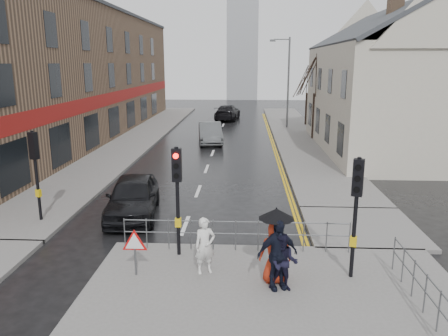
# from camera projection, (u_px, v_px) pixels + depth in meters

# --- Properties ---
(ground) EXTENTS (120.00, 120.00, 0.00)m
(ground) POSITION_uv_depth(u_px,v_px,m) (172.00, 261.00, 13.41)
(ground) COLOR black
(ground) RESTS_ON ground
(near_pavement) EXTENTS (10.00, 9.00, 0.14)m
(near_pavement) POSITION_uv_depth(u_px,v_px,m) (277.00, 329.00, 9.85)
(near_pavement) COLOR #605E5B
(near_pavement) RESTS_ON ground
(left_pavement) EXTENTS (4.00, 44.00, 0.14)m
(left_pavement) POSITION_uv_depth(u_px,v_px,m) (140.00, 136.00, 36.04)
(left_pavement) COLOR #605E5B
(left_pavement) RESTS_ON ground
(right_pavement) EXTENTS (4.00, 40.00, 0.14)m
(right_pavement) POSITION_uv_depth(u_px,v_px,m) (296.00, 133.00, 37.34)
(right_pavement) COLOR #605E5B
(right_pavement) RESTS_ON ground
(pavement_bridge_right) EXTENTS (4.00, 4.20, 0.14)m
(pavement_bridge_right) POSITION_uv_depth(u_px,v_px,m) (361.00, 227.00, 15.99)
(pavement_bridge_right) COLOR #605E5B
(pavement_bridge_right) RESTS_ON ground
(building_left_terrace) EXTENTS (8.00, 42.00, 10.00)m
(building_left_terrace) POSITION_uv_depth(u_px,v_px,m) (65.00, 75.00, 34.18)
(building_left_terrace) COLOR brown
(building_left_terrace) RESTS_ON ground
(building_right_cream) EXTENTS (9.00, 16.40, 10.10)m
(building_right_cream) POSITION_uv_depth(u_px,v_px,m) (393.00, 80.00, 29.17)
(building_right_cream) COLOR #B5AF9E
(building_right_cream) RESTS_ON ground
(church_tower) EXTENTS (5.00, 5.00, 18.00)m
(church_tower) POSITION_uv_depth(u_px,v_px,m) (243.00, 43.00, 71.41)
(church_tower) COLOR #979A9F
(church_tower) RESTS_ON ground
(traffic_signal_near_left) EXTENTS (0.28, 0.27, 3.40)m
(traffic_signal_near_left) POSITION_uv_depth(u_px,v_px,m) (177.00, 182.00, 13.01)
(traffic_signal_near_left) COLOR black
(traffic_signal_near_left) RESTS_ON near_pavement
(traffic_signal_near_right) EXTENTS (0.34, 0.33, 3.40)m
(traffic_signal_near_right) POSITION_uv_depth(u_px,v_px,m) (357.00, 197.00, 11.60)
(traffic_signal_near_right) COLOR black
(traffic_signal_near_right) RESTS_ON near_pavement
(traffic_signal_far_left) EXTENTS (0.34, 0.33, 3.40)m
(traffic_signal_far_left) POSITION_uv_depth(u_px,v_px,m) (35.00, 160.00, 16.02)
(traffic_signal_far_left) COLOR black
(traffic_signal_far_left) RESTS_ON left_pavement
(guard_railing_front) EXTENTS (7.14, 0.04, 1.00)m
(guard_railing_front) POSITION_uv_depth(u_px,v_px,m) (236.00, 229.00, 13.70)
(guard_railing_front) COLOR #595B5E
(guard_railing_front) RESTS_ON near_pavement
(guard_railing_side) EXTENTS (0.04, 4.54, 1.00)m
(guard_railing_side) POSITION_uv_depth(u_px,v_px,m) (426.00, 286.00, 10.22)
(guard_railing_side) COLOR #595B5E
(guard_railing_side) RESTS_ON near_pavement
(warning_sign) EXTENTS (0.80, 0.07, 1.35)m
(warning_sign) POSITION_uv_depth(u_px,v_px,m) (135.00, 245.00, 12.03)
(warning_sign) COLOR #595B5E
(warning_sign) RESTS_ON near_pavement
(street_lamp) EXTENTS (1.83, 0.25, 8.00)m
(street_lamp) POSITION_uv_depth(u_px,v_px,m) (286.00, 77.00, 39.20)
(street_lamp) COLOR #595B5E
(street_lamp) RESTS_ON right_pavement
(tree_near) EXTENTS (2.40, 2.40, 6.58)m
(tree_near) POSITION_uv_depth(u_px,v_px,m) (316.00, 73.00, 33.19)
(tree_near) COLOR #2D2019
(tree_near) RESTS_ON right_pavement
(tree_far) EXTENTS (2.40, 2.40, 5.64)m
(tree_far) POSITION_uv_depth(u_px,v_px,m) (308.00, 79.00, 41.10)
(tree_far) COLOR #2D2019
(tree_far) RESTS_ON right_pavement
(pedestrian_a) EXTENTS (0.69, 0.58, 1.62)m
(pedestrian_a) POSITION_uv_depth(u_px,v_px,m) (205.00, 246.00, 12.20)
(pedestrian_a) COLOR white
(pedestrian_a) RESTS_ON near_pavement
(pedestrian_b) EXTENTS (0.85, 0.73, 1.53)m
(pedestrian_b) POSITION_uv_depth(u_px,v_px,m) (284.00, 263.00, 11.27)
(pedestrian_b) COLOR black
(pedestrian_b) RESTS_ON near_pavement
(pedestrian_with_umbrella) EXTENTS (0.96, 0.96, 2.09)m
(pedestrian_with_umbrella) POSITION_uv_depth(u_px,v_px,m) (276.00, 243.00, 11.60)
(pedestrian_with_umbrella) COLOR maroon
(pedestrian_with_umbrella) RESTS_ON near_pavement
(pedestrian_d) EXTENTS (1.20, 0.80, 1.89)m
(pedestrian_d) POSITION_uv_depth(u_px,v_px,m) (277.00, 255.00, 11.32)
(pedestrian_d) COLOR black
(pedestrian_d) RESTS_ON near_pavement
(car_parked) EXTENTS (2.44, 4.85, 1.59)m
(car_parked) POSITION_uv_depth(u_px,v_px,m) (133.00, 196.00, 17.22)
(car_parked) COLOR black
(car_parked) RESTS_ON ground
(car_mid) EXTENTS (2.28, 4.89, 1.55)m
(car_mid) POSITION_uv_depth(u_px,v_px,m) (210.00, 133.00, 32.86)
(car_mid) COLOR #4B4E51
(car_mid) RESTS_ON ground
(car_far) EXTENTS (2.80, 5.69, 1.59)m
(car_far) POSITION_uv_depth(u_px,v_px,m) (227.00, 112.00, 46.37)
(car_far) COLOR black
(car_far) RESTS_ON ground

